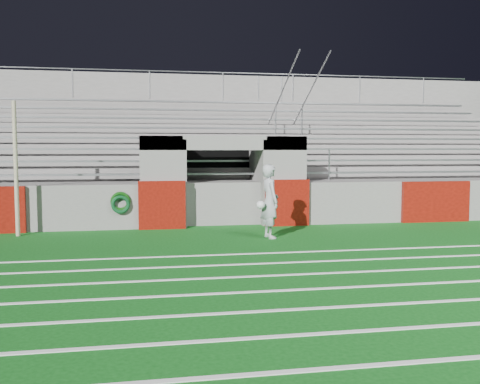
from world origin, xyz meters
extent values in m
plane|color=#0D4E13|center=(0.00, 0.00, 0.00)|extent=(90.00, 90.00, 0.00)
cylinder|color=tan|center=(-5.49, 2.40, 1.72)|extent=(0.11, 0.11, 3.44)
cube|color=white|center=(0.00, -7.00, 0.01)|extent=(28.00, 0.09, 0.01)
cube|color=white|center=(0.00, -6.00, 0.01)|extent=(28.00, 0.09, 0.01)
cube|color=white|center=(0.00, -5.00, 0.01)|extent=(28.00, 0.09, 0.01)
cube|color=white|center=(0.00, -4.00, 0.01)|extent=(28.00, 0.09, 0.01)
cube|color=white|center=(0.00, -3.00, 0.01)|extent=(28.00, 0.09, 0.01)
cube|color=white|center=(0.00, -2.00, 0.01)|extent=(28.00, 0.09, 0.01)
cube|color=white|center=(0.00, -1.00, 0.01)|extent=(28.00, 0.09, 0.01)
cube|color=slate|center=(7.70, 3.17, 0.62)|extent=(10.60, 0.35, 1.25)
cube|color=slate|center=(-1.80, 3.50, 1.30)|extent=(1.20, 1.00, 2.60)
cube|color=slate|center=(1.80, 3.50, 1.30)|extent=(1.20, 1.00, 2.60)
cube|color=black|center=(0.00, 5.20, 1.25)|extent=(2.60, 0.20, 2.50)
cube|color=slate|center=(-1.15, 4.10, 1.25)|extent=(0.10, 2.20, 2.50)
cube|color=slate|center=(1.15, 4.10, 1.25)|extent=(0.10, 2.20, 2.50)
cube|color=slate|center=(0.00, 3.50, 2.40)|extent=(4.80, 1.00, 0.40)
cube|color=slate|center=(0.00, 7.35, 1.15)|extent=(26.00, 8.00, 0.20)
cube|color=slate|center=(0.00, 7.35, 0.53)|extent=(26.00, 8.00, 1.05)
cube|color=#590D07|center=(-1.80, 2.94, 0.68)|extent=(1.30, 0.15, 1.35)
cube|color=#590D07|center=(1.80, 2.94, 0.68)|extent=(1.30, 0.15, 1.35)
cube|color=#590D07|center=(6.50, 2.94, 0.62)|extent=(2.20, 0.15, 1.25)
cube|color=gray|center=(0.00, 4.43, 1.47)|extent=(23.00, 0.28, 0.06)
cube|color=slate|center=(0.00, 5.28, 1.44)|extent=(24.00, 0.75, 0.38)
cube|color=gray|center=(0.00, 5.18, 1.85)|extent=(23.00, 0.28, 0.06)
cube|color=slate|center=(0.00, 6.03, 1.63)|extent=(24.00, 0.75, 0.76)
cube|color=gray|center=(0.00, 5.93, 2.23)|extent=(23.00, 0.28, 0.06)
cube|color=slate|center=(0.00, 6.78, 1.82)|extent=(24.00, 0.75, 1.14)
cube|color=gray|center=(0.00, 6.68, 2.61)|extent=(23.00, 0.28, 0.06)
cube|color=slate|center=(0.00, 7.53, 2.01)|extent=(24.00, 0.75, 1.52)
cube|color=gray|center=(0.00, 7.43, 2.99)|extent=(23.00, 0.28, 0.06)
cube|color=slate|center=(0.00, 8.28, 2.20)|extent=(24.00, 0.75, 1.90)
cube|color=gray|center=(0.00, 8.18, 3.37)|extent=(23.00, 0.28, 0.06)
cube|color=slate|center=(0.00, 9.03, 2.39)|extent=(24.00, 0.75, 2.28)
cube|color=gray|center=(0.00, 8.93, 3.75)|extent=(23.00, 0.28, 0.06)
cube|color=slate|center=(0.00, 9.78, 2.58)|extent=(24.00, 0.75, 2.66)
cube|color=gray|center=(0.00, 9.68, 4.13)|extent=(23.00, 0.28, 0.06)
cube|color=slate|center=(0.00, 10.45, 2.65)|extent=(26.00, 0.60, 5.29)
cylinder|color=#A5A8AD|center=(2.50, 4.15, 1.75)|extent=(0.05, 0.05, 1.00)
cylinder|color=#A5A8AD|center=(2.50, 7.15, 3.27)|extent=(0.05, 0.05, 1.00)
cylinder|color=#A5A8AD|center=(2.50, 10.15, 4.79)|extent=(0.05, 0.05, 1.00)
cylinder|color=#A5A8AD|center=(2.50, 7.15, 3.77)|extent=(0.05, 6.02, 3.08)
cylinder|color=#A5A8AD|center=(3.50, 4.15, 1.75)|extent=(0.05, 0.05, 1.00)
cylinder|color=#A5A8AD|center=(3.50, 7.15, 3.27)|extent=(0.05, 0.05, 1.00)
cylinder|color=#A5A8AD|center=(3.50, 10.15, 4.79)|extent=(0.05, 0.05, 1.00)
cylinder|color=#A5A8AD|center=(3.50, 7.15, 3.77)|extent=(0.05, 6.02, 3.08)
cylinder|color=#A5A8AD|center=(-5.00, 10.15, 4.84)|extent=(0.05, 0.05, 1.10)
cylinder|color=#A5A8AD|center=(-2.00, 10.15, 4.84)|extent=(0.05, 0.05, 1.10)
cylinder|color=#A5A8AD|center=(1.00, 10.15, 4.84)|extent=(0.05, 0.05, 1.10)
cylinder|color=#A5A8AD|center=(4.00, 10.15, 4.84)|extent=(0.05, 0.05, 1.10)
cylinder|color=#A5A8AD|center=(7.00, 10.15, 4.84)|extent=(0.05, 0.05, 1.10)
cylinder|color=#A5A8AD|center=(10.00, 10.15, 4.84)|extent=(0.05, 0.05, 1.10)
cylinder|color=#A5A8AD|center=(0.00, 10.15, 5.39)|extent=(24.00, 0.05, 0.05)
imported|color=#A5A9AE|center=(0.81, 0.96, 0.92)|extent=(0.54, 0.73, 1.85)
sphere|color=white|center=(0.52, 0.75, 0.86)|extent=(0.20, 0.20, 0.20)
torus|color=#0D3D0C|center=(-2.93, 2.95, 0.79)|extent=(0.55, 0.10, 0.55)
torus|color=#0C3E1C|center=(-2.93, 2.90, 0.72)|extent=(0.51, 0.10, 0.51)
camera|label=1|loc=(-2.31, -11.99, 2.22)|focal=40.00mm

